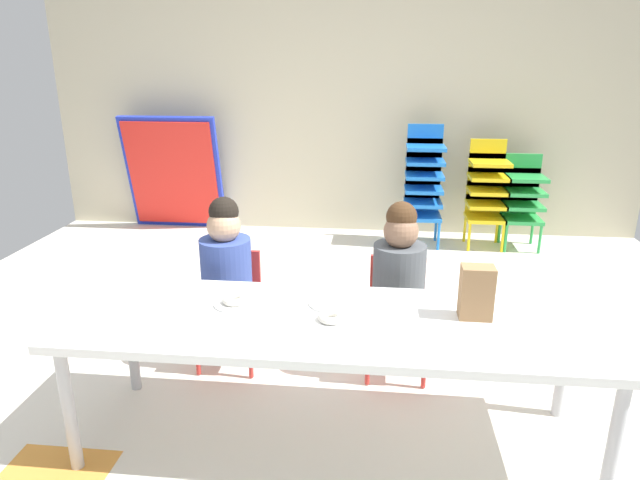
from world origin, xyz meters
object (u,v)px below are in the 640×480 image
paper_plate_center_table (330,303)px  donut_powdered_on_plate (235,299)px  kid_chair_yellow_stack (487,188)px  donut_powdered_loose (331,317)px  folded_activity_table (174,174)px  kid_chair_green_stack (522,196)px  paper_bag_brown (476,292)px  craft_table (335,329)px  paper_plate_near_edge (235,303)px  seated_child_near_camera (227,267)px  kid_chair_blue_stack (424,180)px  seated_child_middle_seat (399,274)px

paper_plate_center_table → donut_powdered_on_plate: bearing=-173.7°
kid_chair_yellow_stack → donut_powdered_loose: (-1.09, -2.78, 0.07)m
folded_activity_table → kid_chair_yellow_stack: bearing=-4.1°
kid_chair_yellow_stack → kid_chair_green_stack: 0.31m
kid_chair_yellow_stack → folded_activity_table: folded_activity_table is taller
donut_powdered_loose → paper_bag_brown: bearing=9.0°
craft_table → donut_powdered_loose: size_ratio=20.78×
paper_plate_near_edge → paper_plate_center_table: bearing=6.3°
folded_activity_table → paper_bag_brown: folded_activity_table is taller
paper_bag_brown → donut_powdered_on_plate: size_ratio=2.08×
paper_plate_near_edge → donut_powdered_loose: donut_powdered_loose is taller
kid_chair_green_stack → paper_plate_near_edge: bearing=-124.3°
kid_chair_yellow_stack → paper_plate_center_table: size_ratio=5.11×
seated_child_near_camera → folded_activity_table: bearing=115.9°
kid_chair_blue_stack → folded_activity_table: (-2.31, 0.20, -0.04)m
craft_table → paper_plate_center_table: paper_plate_center_table is taller
kid_chair_green_stack → kid_chair_yellow_stack: bearing=179.9°
paper_bag_brown → paper_plate_near_edge: bearing=178.9°
paper_plate_center_table → donut_powdered_loose: 0.16m
seated_child_middle_seat → paper_plate_near_edge: size_ratio=5.10×
folded_activity_table → donut_powdered_on_plate: 3.17m
seated_child_near_camera → paper_bag_brown: bearing=-23.3°
kid_chair_blue_stack → paper_bag_brown: kid_chair_blue_stack is taller
craft_table → donut_powdered_on_plate: size_ratio=20.69×
paper_plate_center_table → craft_table: bearing=-76.8°
craft_table → donut_powdered_on_plate: bearing=168.0°
seated_child_middle_seat → kid_chair_yellow_stack: bearing=69.7°
seated_child_near_camera → craft_table: bearing=-43.6°
paper_bag_brown → paper_plate_near_edge: (-1.00, 0.02, -0.11)m
paper_plate_center_table → donut_powdered_on_plate: (-0.40, -0.04, 0.02)m
paper_plate_center_table → kid_chair_green_stack: bearing=61.6°
folded_activity_table → paper_bag_brown: (2.33, -2.89, 0.15)m
seated_child_middle_seat → folded_activity_table: 3.14m
paper_bag_brown → donut_powdered_on_plate: bearing=178.9°
seated_child_middle_seat → kid_chair_yellow_stack: seated_child_middle_seat is taller
kid_chair_blue_stack → paper_plate_center_table: bearing=-102.4°
kid_chair_blue_stack → paper_plate_near_edge: size_ratio=5.78×
donut_powdered_on_plate → paper_plate_center_table: bearing=6.3°
kid_chair_yellow_stack → paper_plate_near_edge: (-1.52, -2.67, 0.06)m
craft_table → seated_child_near_camera: size_ratio=2.39×
seated_child_near_camera → paper_plate_center_table: 0.72m
kid_chair_green_stack → paper_plate_near_edge: 3.23m
seated_child_near_camera → paper_bag_brown: size_ratio=4.17×
kid_chair_green_stack → donut_powdered_loose: 3.11m
seated_child_near_camera → paper_plate_near_edge: (0.17, -0.48, 0.03)m
seated_child_middle_seat → paper_plate_near_edge: bearing=-145.8°
paper_plate_center_table → seated_child_near_camera: bearing=142.5°
paper_plate_near_edge → kid_chair_blue_stack: bearing=69.8°
craft_table → donut_powdered_loose: 0.06m
folded_activity_table → paper_plate_center_table: size_ratio=6.04×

